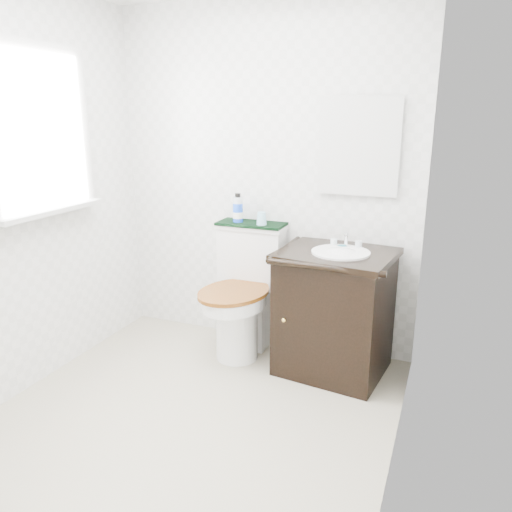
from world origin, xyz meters
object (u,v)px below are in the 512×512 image
Objects in this scene: toilet at (245,299)px; vanity at (335,309)px; trash_bin at (252,325)px; mouthwash_bottle at (238,209)px; cup at (262,218)px.

vanity reaches higher than toilet.
trash_bin is (-0.66, 0.20, -0.30)m from vanity.
mouthwash_bottle is at bearing 130.12° from toilet.
mouthwash_bottle is 2.29× the size of cup.
toilet is 4.43× the size of mouthwash_bottle.
vanity is at bearing -12.97° from mouthwash_bottle.
toilet is 3.47× the size of trash_bin.
toilet is at bearing -49.88° from mouthwash_bottle.
mouthwash_bottle is at bearing 167.03° from vanity.
vanity is 0.75m from trash_bin.
toilet is at bearing -135.87° from cup.
trash_bin is at bearing 90.00° from toilet.
cup is at bearing -27.60° from trash_bin.
mouthwash_bottle reaches higher than cup.
mouthwash_bottle is 0.20m from cup.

